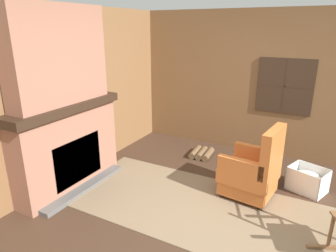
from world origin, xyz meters
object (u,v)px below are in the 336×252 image
at_px(armchair, 253,172).
at_px(oil_lamp_vase, 35,101).
at_px(firewood_stack, 202,153).
at_px(laundry_basket, 308,179).
at_px(storage_case, 75,94).

xyz_separation_m(armchair, oil_lamp_vase, (-2.38, -1.31, 0.97)).
distance_m(armchair, oil_lamp_vase, 2.88).
relative_size(armchair, firewood_stack, 2.26).
xyz_separation_m(firewood_stack, laundry_basket, (1.73, -0.39, 0.11)).
height_order(armchair, laundry_basket, armchair).
bearing_deg(oil_lamp_vase, storage_case, 89.99).
xyz_separation_m(firewood_stack, storage_case, (-1.29, -1.59, 1.24)).
xyz_separation_m(oil_lamp_vase, storage_case, (0.00, 0.63, -0.04)).
bearing_deg(oil_lamp_vase, firewood_stack, 59.83).
height_order(laundry_basket, storage_case, storage_case).
xyz_separation_m(armchair, laundry_basket, (0.65, 0.52, -0.19)).
bearing_deg(storage_case, oil_lamp_vase, -90.01).
height_order(firewood_stack, storage_case, storage_case).
bearing_deg(laundry_basket, firewood_stack, 167.31).
bearing_deg(firewood_stack, oil_lamp_vase, -120.17).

